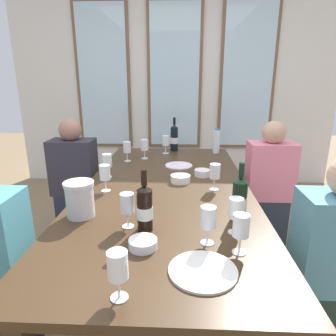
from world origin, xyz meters
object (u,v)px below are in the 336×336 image
object	(u,v)px
wine_glass_4	(118,268)
wine_glass_6	(236,209)
wine_bottle_1	(174,138)
seated_person_1	(268,189)
tasting_bowl_0	(202,173)
tasting_bowl_1	(180,179)
metal_pitcher	(80,199)
tasting_bowl_2	(143,244)
wine_bottle_2	(145,208)
water_bottle	(216,141)
wine_glass_2	(208,219)
wine_glass_7	(166,141)
seated_person_0	(75,184)
wine_glass_3	(127,204)
wine_bottle_0	(239,199)
dining_table	(166,197)
white_plate_0	(179,166)
white_plate_1	(203,271)
seated_person_3	(332,271)
wine_glass_9	(127,148)
wine_glass_1	(215,173)
wine_glass_10	(107,161)
wine_glass_5	(144,145)
wine_glass_0	(241,227)
wine_glass_8	(105,174)

from	to	relation	value
wine_glass_4	wine_glass_6	bearing A→B (deg)	45.16
wine_bottle_1	seated_person_1	distance (m)	1.01
tasting_bowl_0	tasting_bowl_1	size ratio (longest dim) A/B	0.84
metal_pitcher	tasting_bowl_2	bearing A→B (deg)	-38.82
wine_bottle_2	tasting_bowl_1	world-z (taller)	wine_bottle_2
water_bottle	seated_person_1	size ratio (longest dim) A/B	0.22
wine_glass_2	wine_glass_4	world-z (taller)	same
wine_bottle_2	wine_glass_2	size ratio (longest dim) A/B	1.73
tasting_bowl_0	wine_glass_7	world-z (taller)	wine_glass_7
water_bottle	seated_person_0	distance (m)	1.38
wine_glass_4	tasting_bowl_0	bearing A→B (deg)	74.62
wine_bottle_2	tasting_bowl_1	bearing A→B (deg)	76.52
water_bottle	wine_glass_3	size ratio (longest dim) A/B	1.38
wine_bottle_0	wine_glass_3	size ratio (longest dim) A/B	1.74
dining_table	white_plate_0	xyz separation A→B (m)	(0.08, 0.51, 0.07)
white_plate_0	wine_glass_7	world-z (taller)	wine_glass_7
white_plate_0	white_plate_1	distance (m)	1.40
tasting_bowl_2	seated_person_3	world-z (taller)	seated_person_3
wine_glass_4	wine_glass_3	bearing A→B (deg)	96.51
metal_pitcher	wine_glass_7	xyz separation A→B (m)	(0.38, 1.38, 0.03)
wine_glass_4	metal_pitcher	bearing A→B (deg)	118.40
wine_glass_7	dining_table	bearing A→B (deg)	-86.92
tasting_bowl_1	wine_glass_9	distance (m)	0.71
wine_glass_1	wine_glass_10	world-z (taller)	same
white_plate_1	metal_pitcher	xyz separation A→B (m)	(-0.61, 0.45, 0.09)
white_plate_0	wine_glass_4	xyz separation A→B (m)	(-0.18, -1.55, 0.11)
dining_table	wine_glass_5	bearing A→B (deg)	107.33
wine_glass_5	wine_glass_10	xyz separation A→B (m)	(-0.21, -0.53, 0.00)
tasting_bowl_1	water_bottle	xyz separation A→B (m)	(0.34, 0.87, 0.09)
white_plate_1	seated_person_3	xyz separation A→B (m)	(0.67, 0.33, -0.22)
wine_glass_4	wine_glass_10	bearing A→B (deg)	105.12
wine_glass_7	wine_glass_4	bearing A→B (deg)	-91.50
wine_glass_1	wine_glass_2	size ratio (longest dim) A/B	1.00
wine_glass_0	wine_glass_8	size ratio (longest dim) A/B	1.00
seated_person_0	seated_person_3	size ratio (longest dim) A/B	1.00
white_plate_1	wine_glass_4	distance (m)	0.34
wine_glass_2	metal_pitcher	bearing A→B (deg)	159.28
seated_person_0	white_plate_1	bearing A→B (deg)	-55.67
metal_pitcher	wine_glass_6	bearing A→B (deg)	-10.44
wine_bottle_0	wine_glass_4	bearing A→B (deg)	-129.73
tasting_bowl_0	wine_glass_6	distance (m)	0.85
tasting_bowl_1	wine_glass_3	xyz separation A→B (m)	(-0.25, -0.67, 0.10)
wine_glass_4	wine_glass_9	bearing A→B (deg)	99.07
wine_glass_1	wine_glass_6	xyz separation A→B (m)	(0.04, -0.56, 0.00)
wine_bottle_0	wine_bottle_1	world-z (taller)	wine_bottle_1
wine_glass_1	wine_glass_7	xyz separation A→B (m)	(-0.37, 0.96, 0.00)
seated_person_3	wine_glass_3	bearing A→B (deg)	179.37
dining_table	wine_bottle_1	world-z (taller)	wine_bottle_1
wine_glass_3	water_bottle	bearing A→B (deg)	68.81
dining_table	wine_glass_4	size ratio (longest dim) A/B	13.26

